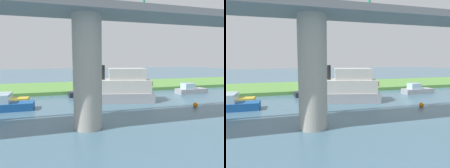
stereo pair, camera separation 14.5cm
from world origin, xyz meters
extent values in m
plane|color=#476B7F|center=(0.00, 0.00, 0.00)|extent=(160.00, 160.00, 0.00)
cube|color=#5B9342|center=(0.00, -6.00, 0.25)|extent=(80.00, 12.00, 0.50)
cylinder|color=#9E998E|center=(5.36, 14.19, 4.11)|extent=(2.09, 2.09, 8.22)
cube|color=slate|center=(5.36, 14.19, 8.47)|extent=(73.54, 4.00, 0.50)
cylinder|color=#2D8C66|center=(0.11, 12.19, 10.02)|extent=(0.24, 0.24, 2.60)
cylinder|color=#2D334C|center=(2.36, -1.94, 0.78)|extent=(0.29, 0.29, 0.55)
cylinder|color=gold|center=(2.36, -1.94, 1.35)|extent=(0.47, 0.47, 0.60)
sphere|color=tan|center=(2.36, -1.94, 1.77)|extent=(0.24, 0.24, 0.24)
cylinder|color=brown|center=(-8.19, -1.53, 0.89)|extent=(0.20, 0.20, 0.77)
cube|color=#99999E|center=(0.52, 6.13, 0.57)|extent=(9.00, 4.69, 1.14)
cube|color=beige|center=(0.05, 6.23, 1.91)|extent=(7.27, 4.03, 1.53)
cube|color=beige|center=(-0.60, 6.38, 3.34)|extent=(4.67, 3.07, 1.34)
cylinder|color=black|center=(2.19, 5.75, 3.53)|extent=(0.48, 0.48, 1.72)
cube|color=#D84C2D|center=(2.75, 5.62, 1.57)|extent=(1.87, 2.01, 0.86)
cube|color=#99999E|center=(-11.82, 3.85, 0.36)|extent=(4.64, 1.70, 0.72)
cube|color=silver|center=(-11.21, 3.86, 1.13)|extent=(1.68, 1.33, 0.82)
cube|color=#195199|center=(12.28, 7.07, 0.38)|extent=(4.91, 1.77, 0.76)
cube|color=silver|center=(12.93, 7.06, 1.20)|extent=(1.77, 1.40, 0.87)
cube|color=gold|center=(12.71, 3.67, 0.31)|extent=(4.01, 1.62, 0.61)
cube|color=silver|center=(13.23, 3.64, 0.96)|extent=(1.48, 1.20, 0.70)
cube|color=#1E232D|center=(3.82, 1.54, 0.34)|extent=(4.50, 2.07, 0.68)
cube|color=silver|center=(4.39, 1.62, 1.06)|extent=(1.71, 1.42, 0.77)
sphere|color=orange|center=(-6.66, 11.12, 0.25)|extent=(0.50, 0.50, 0.50)
camera|label=1|loc=(7.58, 28.19, 5.12)|focal=31.29mm
camera|label=2|loc=(7.44, 28.23, 5.12)|focal=31.29mm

